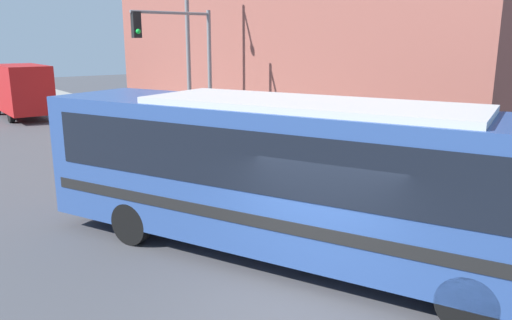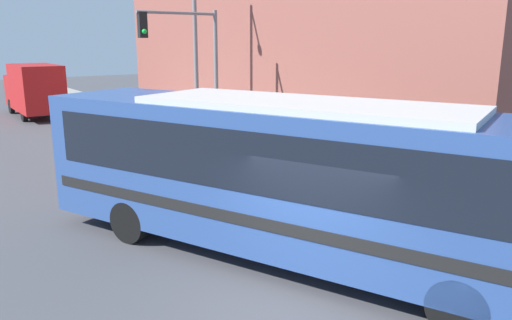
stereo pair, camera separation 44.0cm
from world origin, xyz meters
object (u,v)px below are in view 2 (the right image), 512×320
at_px(traffic_light_pole, 191,57).
at_px(parking_meter, 225,133).
at_px(street_lamp, 190,36).
at_px(fire_hydrant, 308,172).
at_px(city_bus, 300,172).
at_px(delivery_truck, 34,89).
at_px(pedestrian_near_corner, 331,153).

relative_size(traffic_light_pole, parking_meter, 4.48).
bearing_deg(traffic_light_pole, parking_meter, -42.19).
height_order(traffic_light_pole, street_lamp, street_lamp).
distance_m(fire_hydrant, parking_meter, 5.01).
relative_size(traffic_light_pole, street_lamp, 0.71).
height_order(city_bus, parking_meter, city_bus).
distance_m(city_bus, delivery_truck, 25.01).
xyz_separation_m(city_bus, fire_hydrant, (3.72, 4.03, -1.46)).
height_order(city_bus, fire_hydrant, city_bus).
bearing_deg(pedestrian_near_corner, parking_meter, 97.19).
height_order(fire_hydrant, traffic_light_pole, traffic_light_pole).
bearing_deg(fire_hydrant, delivery_truck, 100.04).
xyz_separation_m(city_bus, street_lamp, (3.71, 11.71, 2.76)).
bearing_deg(parking_meter, pedestrian_near_corner, -82.81).
distance_m(delivery_truck, parking_meter, 16.44).
relative_size(city_bus, street_lamp, 1.56).
xyz_separation_m(traffic_light_pole, street_lamp, (0.94, 1.85, 0.79)).
distance_m(traffic_light_pole, parking_meter, 3.20).
bearing_deg(city_bus, street_lamp, 49.08).
xyz_separation_m(traffic_light_pole, parking_meter, (0.94, -0.86, -2.94)).
relative_size(delivery_truck, pedestrian_near_corner, 3.75).
height_order(fire_hydrant, street_lamp, street_lamp).
distance_m(city_bus, pedestrian_near_corner, 5.82).
distance_m(city_bus, fire_hydrant, 5.67).
height_order(delivery_truck, street_lamp, street_lamp).
bearing_deg(fire_hydrant, city_bus, -132.73).
bearing_deg(fire_hydrant, parking_meter, 90.00).
bearing_deg(pedestrian_near_corner, street_lamp, 94.83).
bearing_deg(traffic_light_pole, fire_hydrant, -80.81).
relative_size(parking_meter, pedestrian_near_corner, 0.68).
bearing_deg(pedestrian_near_corner, fire_hydrant, 155.25).
relative_size(city_bus, delivery_truck, 1.80).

